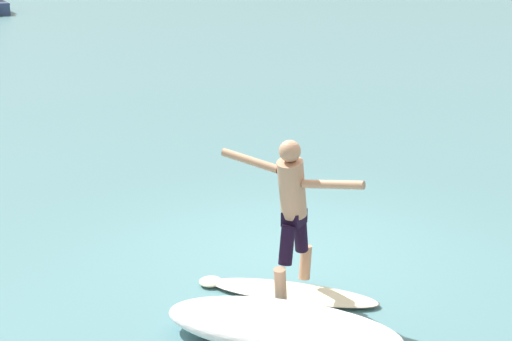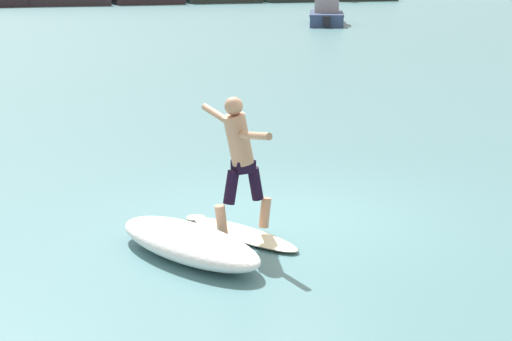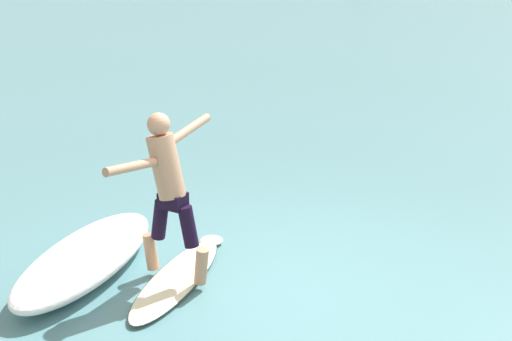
# 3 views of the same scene
# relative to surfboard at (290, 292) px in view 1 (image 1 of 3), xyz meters

# --- Properties ---
(ground_plane) EXTENTS (200.00, 200.00, 0.00)m
(ground_plane) POSITION_rel_surfboard_xyz_m (0.90, 0.66, -0.04)
(ground_plane) COLOR slate
(surfboard) EXTENTS (1.18, 2.08, 0.22)m
(surfboard) POSITION_rel_surfboard_xyz_m (0.00, 0.00, 0.00)
(surfboard) COLOR beige
(surfboard) RESTS_ON ground
(surfer) EXTENTS (0.84, 1.63, 1.76)m
(surfer) POSITION_rel_surfboard_xyz_m (-0.04, -0.04, 1.07)
(surfer) COLOR tan
(surfer) RESTS_ON surfboard
(wave_foam_at_tail) EXTENTS (1.68, 2.53, 0.37)m
(wave_foam_at_tail) POSITION_rel_surfboard_xyz_m (-0.87, -0.53, 0.15)
(wave_foam_at_tail) COLOR white
(wave_foam_at_tail) RESTS_ON ground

